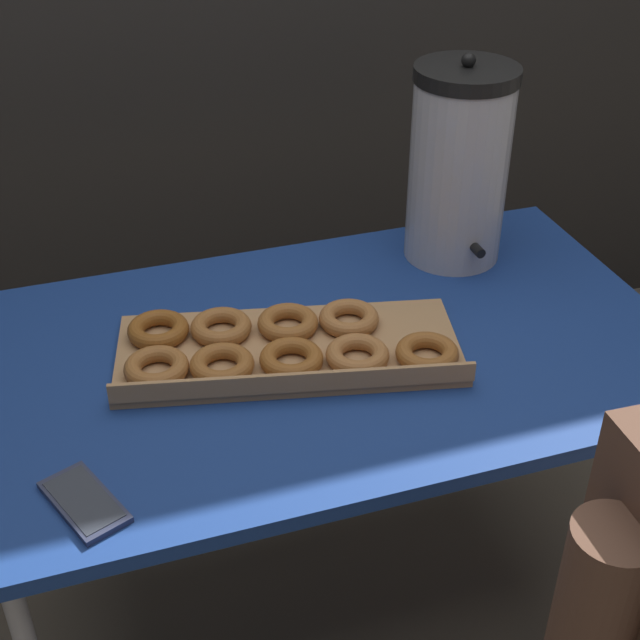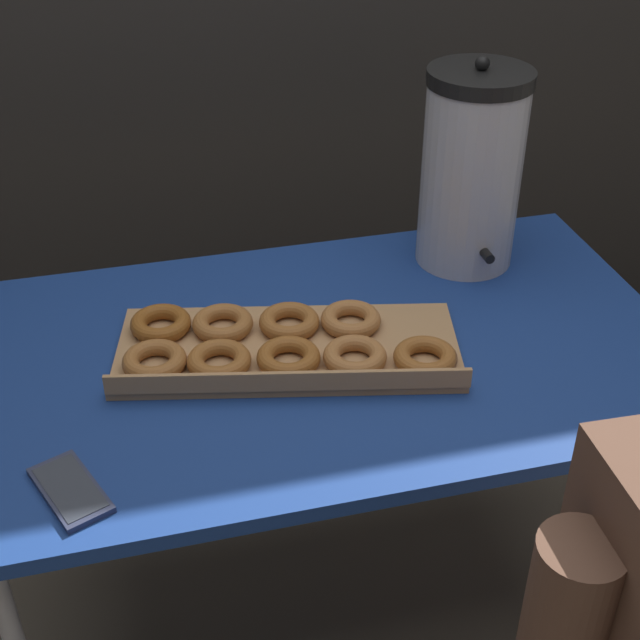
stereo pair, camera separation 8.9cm
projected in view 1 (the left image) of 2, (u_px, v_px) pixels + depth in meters
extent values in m
plane|color=brown|center=(331.00, 600.00, 2.01)|extent=(12.00, 12.00, 0.00)
cube|color=navy|center=(333.00, 351.00, 1.62)|extent=(1.26, 0.77, 0.03)
cylinder|color=#ADADB2|center=(27.00, 446.00, 1.94)|extent=(0.03, 0.03, 0.68)
cylinder|color=#ADADB2|center=(509.00, 348.00, 2.24)|extent=(0.03, 0.03, 0.68)
cube|color=tan|center=(289.00, 351.00, 1.59)|extent=(0.65, 0.38, 0.02)
cube|color=tan|center=(295.00, 382.00, 1.47)|extent=(0.60, 0.14, 0.04)
torus|color=#9E612E|center=(156.00, 368.00, 1.51)|extent=(0.14, 0.14, 0.03)
torus|color=#985B28|center=(222.00, 365.00, 1.51)|extent=(0.15, 0.15, 0.03)
torus|color=#925522|center=(291.00, 359.00, 1.53)|extent=(0.14, 0.14, 0.03)
torus|color=#A76A37|center=(357.00, 355.00, 1.54)|extent=(0.13, 0.13, 0.03)
torus|color=#965926|center=(427.00, 353.00, 1.54)|extent=(0.15, 0.15, 0.03)
torus|color=brown|center=(158.00, 330.00, 1.60)|extent=(0.16, 0.16, 0.03)
torus|color=#9F622F|center=(221.00, 327.00, 1.61)|extent=(0.16, 0.16, 0.03)
torus|color=#9A5C29|center=(288.00, 323.00, 1.62)|extent=(0.15, 0.15, 0.03)
torus|color=#A66936|center=(349.00, 318.00, 1.63)|extent=(0.12, 0.12, 0.03)
cylinder|color=#B7B7BC|center=(458.00, 172.00, 1.79)|extent=(0.20, 0.20, 0.37)
cylinder|color=black|center=(467.00, 74.00, 1.68)|extent=(0.21, 0.21, 0.03)
sphere|color=black|center=(469.00, 60.00, 1.67)|extent=(0.03, 0.03, 0.03)
cylinder|color=black|center=(476.00, 248.00, 1.78)|extent=(0.02, 0.05, 0.02)
cube|color=#2D334C|center=(84.00, 502.00, 1.28)|extent=(0.13, 0.17, 0.01)
cube|color=#2D333D|center=(84.00, 499.00, 1.28)|extent=(0.11, 0.15, 0.00)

